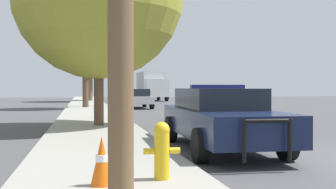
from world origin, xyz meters
TOP-DOWN VIEW (x-y plane):
  - sidewalk_left at (-5.10, 0.00)m, footprint 3.00×110.00m
  - police_car at (-2.32, 1.78)m, footprint 2.16×5.40m
  - fire_hydrant at (-4.38, -1.70)m, footprint 0.54×0.24m
  - traffic_light at (-3.69, 23.93)m, footprint 4.05×0.35m
  - car_background_midblock at (-1.77, 21.90)m, footprint 2.08×4.66m
  - box_truck at (2.05, 38.48)m, footprint 2.79×6.64m
  - tree_sidewalk_far at (-4.71, 36.13)m, footprint 5.27×5.27m
  - tree_sidewalk_mid at (-5.30, 21.53)m, footprint 4.30×4.30m
  - traffic_cone at (-5.26, -1.91)m, footprint 0.31×0.31m

SIDE VIEW (x-z plane):
  - sidewalk_left at x=-5.10m, z-range 0.00..0.13m
  - traffic_cone at x=-5.26m, z-range 0.13..0.82m
  - fire_hydrant at x=-4.38m, z-range 0.16..1.00m
  - car_background_midblock at x=-1.77m, z-range 0.05..1.41m
  - police_car at x=-2.32m, z-range 0.01..1.55m
  - box_truck at x=2.05m, z-range 0.11..3.30m
  - traffic_light at x=-3.69m, z-range 1.22..6.42m
  - tree_sidewalk_far at x=-4.71m, z-range 1.42..9.32m
  - tree_sidewalk_mid at x=-5.30m, z-range 1.67..9.12m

